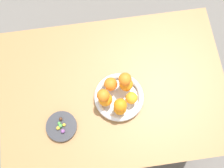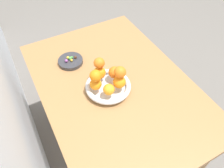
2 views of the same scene
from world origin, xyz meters
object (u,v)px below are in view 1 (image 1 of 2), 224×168
(orange_0, at_px, (105,99))
(orange_7, at_px, (103,95))
(candy_ball_2, at_px, (59,123))
(candy_ball_5, at_px, (60,126))
(orange_4, at_px, (111,84))
(candy_ball_1, at_px, (64,125))
(candy_ball_3, at_px, (63,131))
(fruit_bowl, at_px, (119,97))
(orange_1, at_px, (120,109))
(candy_dish, at_px, (62,126))
(candy_ball_0, at_px, (58,128))
(orange_2, at_px, (132,98))
(orange_3, at_px, (126,84))
(orange_6, at_px, (125,79))
(dining_table, at_px, (114,94))
(candy_ball_4, at_px, (61,119))
(orange_5, at_px, (120,105))

(orange_0, xyz_separation_m, orange_7, (0.01, -0.00, 0.06))
(candy_ball_2, xyz_separation_m, candy_ball_5, (-0.01, 0.01, 0.00))
(orange_4, xyz_separation_m, candy_ball_5, (0.25, 0.15, -0.04))
(candy_ball_1, relative_size, candy_ball_3, 0.78)
(fruit_bowl, distance_m, orange_1, 0.08)
(candy_dish, height_order, candy_ball_0, candy_ball_0)
(orange_2, height_order, candy_ball_1, orange_2)
(candy_ball_1, bearing_deg, candy_dish, 11.49)
(orange_4, bearing_deg, orange_7, 57.07)
(orange_7, bearing_deg, candy_ball_2, 19.15)
(orange_7, relative_size, candy_ball_1, 3.79)
(candy_dish, distance_m, orange_3, 0.36)
(fruit_bowl, xyz_separation_m, orange_6, (-0.03, -0.05, 0.11))
(candy_ball_5, bearing_deg, dining_table, -151.13)
(candy_ball_2, height_order, candy_ball_4, candy_ball_4)
(candy_ball_3, bearing_deg, candy_dish, -74.91)
(candy_ball_2, height_order, candy_ball_5, candy_ball_5)
(orange_5, bearing_deg, orange_4, -77.44)
(candy_ball_3, bearing_deg, candy_ball_2, -70.22)
(orange_4, relative_size, orange_7, 1.12)
(orange_6, distance_m, candy_ball_1, 0.35)
(fruit_bowl, relative_size, candy_ball_4, 14.49)
(orange_2, relative_size, candy_ball_3, 2.97)
(orange_2, relative_size, orange_4, 0.90)
(orange_0, distance_m, orange_6, 0.13)
(dining_table, distance_m, candy_ball_4, 0.31)
(orange_4, bearing_deg, candy_ball_0, 31.25)
(candy_ball_0, bearing_deg, candy_ball_2, -106.67)
(orange_5, relative_size, candy_ball_3, 3.07)
(orange_0, relative_size, orange_3, 1.00)
(orange_2, distance_m, candy_ball_4, 0.34)
(candy_dish, bearing_deg, orange_6, -155.07)
(orange_4, height_order, candy_ball_3, orange_4)
(orange_5, relative_size, candy_ball_4, 3.62)
(candy_ball_2, xyz_separation_m, candy_ball_3, (-0.01, 0.04, 0.00))
(dining_table, bearing_deg, fruit_bowl, 110.76)
(orange_2, height_order, candy_ball_0, orange_2)
(orange_3, bearing_deg, fruit_bowl, 48.48)
(dining_table, height_order, candy_ball_1, candy_ball_1)
(orange_7, height_order, candy_ball_0, orange_7)
(fruit_bowl, bearing_deg, orange_6, -123.45)
(fruit_bowl, relative_size, orange_6, 3.98)
(orange_1, height_order, orange_5, orange_5)
(candy_dish, xyz_separation_m, orange_5, (-0.28, -0.04, 0.12))
(orange_3, distance_m, candy_ball_2, 0.35)
(orange_3, height_order, candy_ball_3, orange_3)
(dining_table, xyz_separation_m, orange_7, (0.05, 0.06, 0.22))
(orange_5, bearing_deg, orange_6, -108.86)
(orange_3, bearing_deg, orange_1, 67.62)
(fruit_bowl, xyz_separation_m, candy_ball_5, (0.28, 0.10, 0.01))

